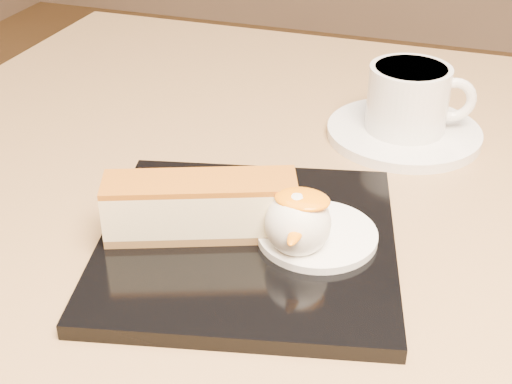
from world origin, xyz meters
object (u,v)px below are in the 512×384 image
(saucer, at_px, (404,133))
(coffee_cup, at_px, (410,97))
(dessert_plate, at_px, (248,243))
(ice_cream_scoop, at_px, (298,223))
(cheesecake, at_px, (201,207))
(table, at_px, (268,323))

(saucer, distance_m, coffee_cup, 0.04)
(dessert_plate, height_order, coffee_cup, coffee_cup)
(ice_cream_scoop, distance_m, saucer, 0.24)
(ice_cream_scoop, xyz_separation_m, saucer, (0.04, 0.23, -0.03))
(dessert_plate, distance_m, coffee_cup, 0.25)
(cheesecake, distance_m, ice_cream_scoop, 0.08)
(dessert_plate, xyz_separation_m, coffee_cup, (0.09, 0.23, 0.04))
(table, height_order, coffee_cup, coffee_cup)
(table, bearing_deg, coffee_cup, 54.22)
(dessert_plate, bearing_deg, cheesecake, -171.87)
(saucer, xyz_separation_m, coffee_cup, (0.00, 0.00, 0.04))
(saucer, bearing_deg, ice_cream_scoop, -100.54)
(cheesecake, height_order, coffee_cup, coffee_cup)
(cheesecake, distance_m, coffee_cup, 0.26)
(coffee_cup, bearing_deg, ice_cream_scoop, -115.29)
(saucer, bearing_deg, table, -125.34)
(cheesecake, height_order, ice_cream_scoop, ice_cream_scoop)
(dessert_plate, relative_size, coffee_cup, 2.14)
(dessert_plate, distance_m, saucer, 0.24)
(ice_cream_scoop, bearing_deg, table, 117.82)
(saucer, bearing_deg, coffee_cup, 14.32)
(cheesecake, bearing_deg, ice_cream_scoop, -21.29)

